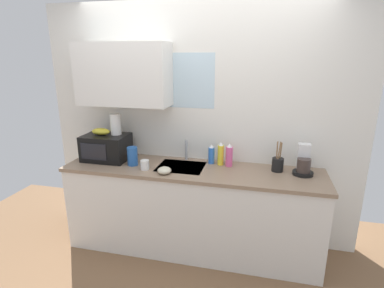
% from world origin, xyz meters
% --- Properties ---
extents(kitchen_wall_assembly, '(3.33, 0.42, 2.50)m').
position_xyz_m(kitchen_wall_assembly, '(-0.14, 0.31, 1.35)').
color(kitchen_wall_assembly, white).
rests_on(kitchen_wall_assembly, ground).
extents(counter_unit, '(2.56, 0.63, 0.90)m').
position_xyz_m(counter_unit, '(-0.00, 0.00, 0.46)').
color(counter_unit, white).
rests_on(counter_unit, ground).
extents(sink_faucet, '(0.03, 0.03, 0.22)m').
position_xyz_m(sink_faucet, '(-0.12, 0.24, 1.01)').
color(sink_faucet, '#B2B5BA').
rests_on(sink_faucet, counter_unit).
extents(microwave, '(0.46, 0.35, 0.27)m').
position_xyz_m(microwave, '(-0.95, 0.05, 1.04)').
color(microwave, black).
rests_on(microwave, counter_unit).
extents(banana_bunch, '(0.20, 0.11, 0.07)m').
position_xyz_m(banana_bunch, '(-1.00, 0.05, 1.20)').
color(banana_bunch, gold).
rests_on(banana_bunch, microwave).
extents(paper_towel_roll, '(0.11, 0.11, 0.22)m').
position_xyz_m(paper_towel_roll, '(-0.85, 0.10, 1.28)').
color(paper_towel_roll, white).
rests_on(paper_towel_roll, microwave).
extents(coffee_maker, '(0.19, 0.21, 0.28)m').
position_xyz_m(coffee_maker, '(1.05, 0.11, 1.00)').
color(coffee_maker, black).
rests_on(coffee_maker, counter_unit).
extents(dish_soap_bottle_blue, '(0.06, 0.06, 0.20)m').
position_xyz_m(dish_soap_bottle_blue, '(0.16, 0.19, 0.99)').
color(dish_soap_bottle_blue, blue).
rests_on(dish_soap_bottle_blue, counter_unit).
extents(dish_soap_bottle_yellow, '(0.06, 0.06, 0.24)m').
position_xyz_m(dish_soap_bottle_yellow, '(0.26, 0.17, 1.01)').
color(dish_soap_bottle_yellow, yellow).
rests_on(dish_soap_bottle_yellow, counter_unit).
extents(dish_soap_bottle_pink, '(0.07, 0.07, 0.23)m').
position_xyz_m(dish_soap_bottle_pink, '(0.35, 0.15, 1.01)').
color(dish_soap_bottle_pink, '#E55999').
rests_on(dish_soap_bottle_pink, counter_unit).
extents(cereal_canister, '(0.10, 0.10, 0.19)m').
position_xyz_m(cereal_canister, '(-0.61, -0.05, 0.99)').
color(cereal_canister, '#2659A5').
rests_on(cereal_canister, counter_unit).
extents(mug_white, '(0.08, 0.08, 0.09)m').
position_xyz_m(mug_white, '(-0.44, -0.14, 0.95)').
color(mug_white, white).
rests_on(mug_white, counter_unit).
extents(utensil_crock, '(0.11, 0.11, 0.30)m').
position_xyz_m(utensil_crock, '(0.82, 0.12, 0.97)').
color(utensil_crock, black).
rests_on(utensil_crock, counter_unit).
extents(small_bowl, '(0.13, 0.13, 0.06)m').
position_xyz_m(small_bowl, '(-0.22, -0.20, 0.93)').
color(small_bowl, beige).
rests_on(small_bowl, counter_unit).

